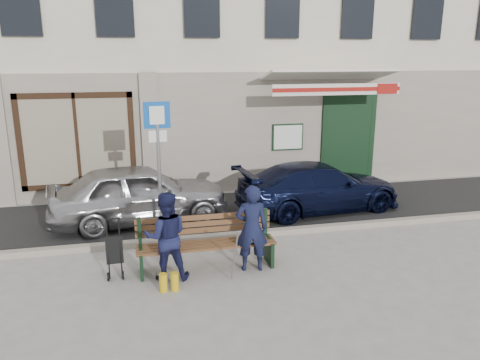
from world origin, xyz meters
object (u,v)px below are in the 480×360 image
object	(u,v)px
parking_sign	(158,148)
stroller	(115,251)
car_navy	(319,187)
bench	(204,244)
car_silver	(139,193)
woman	(166,236)
man	(252,228)

from	to	relation	value
parking_sign	stroller	bearing A→B (deg)	-123.61
car_navy	bench	world-z (taller)	car_navy
car_silver	stroller	size ratio (longest dim) A/B	3.97
car_silver	woman	xyz separation A→B (m)	(0.38, -2.94, 0.09)
parking_sign	woman	world-z (taller)	parking_sign
bench	woman	distance (m)	0.75
car_silver	parking_sign	size ratio (longest dim) A/B	1.41
parking_sign	stroller	size ratio (longest dim) A/B	2.82
bench	stroller	size ratio (longest dim) A/B	2.45
man	stroller	distance (m)	2.34
car_silver	parking_sign	world-z (taller)	parking_sign
car_silver	parking_sign	bearing A→B (deg)	-166.90
car_silver	bench	size ratio (longest dim) A/B	1.62
car_navy	man	world-z (taller)	man
bench	woman	bearing A→B (deg)	-160.33
car_silver	man	xyz separation A→B (m)	(1.83, -2.91, 0.10)
car_navy	bench	size ratio (longest dim) A/B	1.67
man	woman	world-z (taller)	man
stroller	bench	bearing A→B (deg)	-6.05
car_navy	stroller	xyz separation A→B (m)	(-4.67, -2.50, -0.15)
parking_sign	bench	size ratio (longest dim) A/B	1.15
car_silver	car_navy	size ratio (longest dim) A/B	0.97
woman	parking_sign	bearing A→B (deg)	-88.68
man	woman	size ratio (longest dim) A/B	1.02
parking_sign	car_silver	bearing A→B (deg)	107.12
parking_sign	bench	xyz separation A→B (m)	(0.63, -1.63, -1.40)
woman	stroller	bearing A→B (deg)	-18.82
bench	man	bearing A→B (deg)	-14.64
car_navy	bench	xyz separation A→B (m)	(-3.16, -2.59, -0.12)
bench	stroller	xyz separation A→B (m)	(-1.50, 0.09, -0.02)
car_navy	man	size ratio (longest dim) A/B	2.62
car_silver	stroller	distance (m)	2.66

